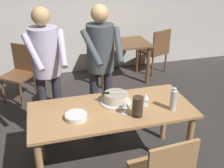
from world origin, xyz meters
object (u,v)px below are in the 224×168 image
at_px(background_chair_0, 45,60).
at_px(background_chair_1, 20,71).
at_px(wine_glass_near, 125,105).
at_px(background_table, 122,51).
at_px(main_dining_table, 112,118).
at_px(cake_on_platter, 116,98).
at_px(cake_knife, 109,93).
at_px(water_bottle, 173,100).
at_px(background_chair_2, 156,49).
at_px(person_cutting_cake, 101,60).
at_px(person_standing_beside, 46,64).
at_px(plate_stack, 76,116).
at_px(hurricane_lamp, 138,106).
at_px(wine_glass_far, 146,97).

relative_size(background_chair_0, background_chair_1, 1.00).
bearing_deg(wine_glass_near, background_table, 73.48).
bearing_deg(background_chair_1, wine_glass_near, -61.98).
bearing_deg(main_dining_table, cake_on_platter, 57.79).
height_order(cake_knife, water_bottle, water_bottle).
height_order(cake_knife, background_chair_1, background_chair_1).
xyz_separation_m(background_chair_0, background_chair_1, (-0.42, -0.41, 0.00)).
height_order(cake_knife, background_chair_2, background_chair_2).
bearing_deg(background_chair_2, person_cutting_cake, -130.94).
xyz_separation_m(main_dining_table, background_table, (0.80, 2.21, -0.06)).
height_order(person_cutting_cake, person_standing_beside, same).
bearing_deg(plate_stack, main_dining_table, 12.55).
distance_m(hurricane_lamp, background_chair_0, 2.71).
xyz_separation_m(main_dining_table, wine_glass_near, (0.10, -0.12, 0.22)).
bearing_deg(plate_stack, background_chair_0, 94.73).
xyz_separation_m(hurricane_lamp, background_table, (0.59, 2.41, -0.28)).
height_order(main_dining_table, water_bottle, water_bottle).
xyz_separation_m(main_dining_table, background_chair_2, (1.57, 2.37, -0.14)).
xyz_separation_m(cake_knife, plate_stack, (-0.39, -0.22, -0.09)).
relative_size(person_cutting_cake, background_chair_0, 1.91).
bearing_deg(plate_stack, wine_glass_near, -4.35).
bearing_deg(wine_glass_near, person_standing_beside, 133.68).
bearing_deg(person_standing_beside, background_table, 48.66).
height_order(cake_on_platter, background_chair_1, background_chair_1).
bearing_deg(person_standing_beside, plate_stack, -72.93).
relative_size(wine_glass_near, water_bottle, 0.58).
xyz_separation_m(cake_on_platter, background_chair_0, (-0.67, 2.24, -0.31)).
distance_m(person_cutting_cake, person_standing_beside, 0.63).
bearing_deg(cake_on_platter, water_bottle, -30.38).
distance_m(wine_glass_far, water_bottle, 0.29).
bearing_deg(cake_knife, cake_on_platter, -9.31).
bearing_deg(background_chair_0, wine_glass_far, -68.21).
distance_m(person_standing_beside, background_chair_0, 1.85).
height_order(wine_glass_near, water_bottle, water_bottle).
bearing_deg(background_table, cake_on_platter, -109.01).
xyz_separation_m(plate_stack, wine_glass_near, (0.49, -0.04, 0.08)).
height_order(background_table, background_chair_0, background_chair_0).
distance_m(cake_on_platter, background_table, 2.22).
bearing_deg(wine_glass_near, wine_glass_far, 21.67).
relative_size(wine_glass_near, person_cutting_cake, 0.08).
relative_size(cake_on_platter, water_bottle, 1.36).
xyz_separation_m(plate_stack, hurricane_lamp, (0.60, -0.11, 0.08)).
relative_size(cake_knife, background_chair_1, 0.30).
relative_size(plate_stack, background_chair_0, 0.24).
distance_m(water_bottle, person_standing_beside, 1.46).
bearing_deg(main_dining_table, person_cutting_cake, 87.41).
distance_m(hurricane_lamp, background_chair_1, 2.51).
xyz_separation_m(main_dining_table, person_standing_beside, (-0.60, 0.62, 0.44)).
xyz_separation_m(plate_stack, background_table, (1.18, 2.30, -0.20)).
relative_size(hurricane_lamp, person_cutting_cake, 0.12).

